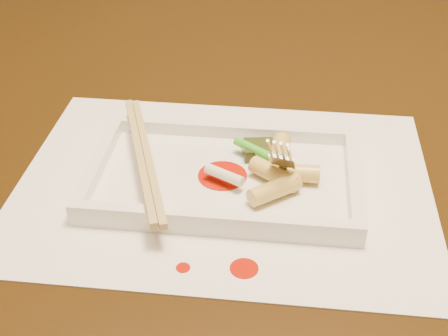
# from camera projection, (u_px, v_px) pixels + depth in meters

# --- Properties ---
(table) EXTENTS (1.40, 0.90, 0.75)m
(table) POSITION_uv_depth(u_px,v_px,m) (209.00, 207.00, 0.74)
(table) COLOR black
(table) RESTS_ON ground
(placemat) EXTENTS (0.40, 0.30, 0.00)m
(placemat) POSITION_uv_depth(u_px,v_px,m) (224.00, 184.00, 0.61)
(placemat) COLOR white
(placemat) RESTS_ON table
(sauce_splatter_a) EXTENTS (0.02, 0.02, 0.00)m
(sauce_splatter_a) POSITION_uv_depth(u_px,v_px,m) (244.00, 268.00, 0.51)
(sauce_splatter_a) COLOR #B11505
(sauce_splatter_a) RESTS_ON placemat
(sauce_splatter_b) EXTENTS (0.01, 0.01, 0.00)m
(sauce_splatter_b) POSITION_uv_depth(u_px,v_px,m) (183.00, 268.00, 0.51)
(sauce_splatter_b) COLOR #B11505
(sauce_splatter_b) RESTS_ON placemat
(plate_base) EXTENTS (0.26, 0.16, 0.01)m
(plate_base) POSITION_uv_depth(u_px,v_px,m) (224.00, 180.00, 0.61)
(plate_base) COLOR white
(plate_base) RESTS_ON placemat
(plate_rim_far) EXTENTS (0.26, 0.01, 0.01)m
(plate_rim_far) POSITION_uv_depth(u_px,v_px,m) (232.00, 130.00, 0.66)
(plate_rim_far) COLOR white
(plate_rim_far) RESTS_ON plate_base
(plate_rim_near) EXTENTS (0.26, 0.01, 0.01)m
(plate_rim_near) POSITION_uv_depth(u_px,v_px,m) (214.00, 220.00, 0.54)
(plate_rim_near) COLOR white
(plate_rim_near) RESTS_ON plate_base
(plate_rim_left) EXTENTS (0.01, 0.14, 0.01)m
(plate_rim_left) POSITION_uv_depth(u_px,v_px,m) (99.00, 162.00, 0.61)
(plate_rim_left) COLOR white
(plate_rim_left) RESTS_ON plate_base
(plate_rim_right) EXTENTS (0.01, 0.14, 0.01)m
(plate_rim_right) POSITION_uv_depth(u_px,v_px,m) (354.00, 179.00, 0.59)
(plate_rim_right) COLOR white
(plate_rim_right) RESTS_ON plate_base
(veg_piece) EXTENTS (0.04, 0.03, 0.01)m
(veg_piece) POSITION_uv_depth(u_px,v_px,m) (263.00, 150.00, 0.63)
(veg_piece) COLOR black
(veg_piece) RESTS_ON plate_base
(scallion_white) EXTENTS (0.04, 0.03, 0.01)m
(scallion_white) POSITION_uv_depth(u_px,v_px,m) (224.00, 175.00, 0.58)
(scallion_white) COLOR #EAEACC
(scallion_white) RESTS_ON plate_base
(scallion_green) EXTENTS (0.07, 0.06, 0.01)m
(scallion_green) POSITION_uv_depth(u_px,v_px,m) (269.00, 157.00, 0.61)
(scallion_green) COLOR green
(scallion_green) RESTS_ON plate_base
(chopstick_a) EXTENTS (0.08, 0.20, 0.01)m
(chopstick_a) POSITION_uv_depth(u_px,v_px,m) (140.00, 156.00, 0.60)
(chopstick_a) COLOR tan
(chopstick_a) RESTS_ON plate_rim_near
(chopstick_b) EXTENTS (0.08, 0.20, 0.01)m
(chopstick_b) POSITION_uv_depth(u_px,v_px,m) (148.00, 157.00, 0.60)
(chopstick_b) COLOR tan
(chopstick_b) RESTS_ON plate_rim_near
(fork) EXTENTS (0.09, 0.10, 0.14)m
(fork) POSITION_uv_depth(u_px,v_px,m) (302.00, 105.00, 0.57)
(fork) COLOR silver
(fork) RESTS_ON plate_base
(sauce_blob_0) EXTENTS (0.05, 0.05, 0.00)m
(sauce_blob_0) POSITION_uv_depth(u_px,v_px,m) (222.00, 176.00, 0.60)
(sauce_blob_0) COLOR #B11505
(sauce_blob_0) RESTS_ON plate_base
(rice_cake_0) EXTENTS (0.04, 0.02, 0.02)m
(rice_cake_0) POSITION_uv_depth(u_px,v_px,m) (299.00, 173.00, 0.59)
(rice_cake_0) COLOR #E4D16A
(rice_cake_0) RESTS_ON plate_base
(rice_cake_1) EXTENTS (0.05, 0.04, 0.02)m
(rice_cake_1) POSITION_uv_depth(u_px,v_px,m) (275.00, 174.00, 0.59)
(rice_cake_1) COLOR #E4D16A
(rice_cake_1) RESTS_ON plate_base
(rice_cake_2) EXTENTS (0.02, 0.04, 0.02)m
(rice_cake_2) POSITION_uv_depth(u_px,v_px,m) (280.00, 151.00, 0.61)
(rice_cake_2) COLOR #E4D16A
(rice_cake_2) RESTS_ON plate_base
(rice_cake_3) EXTENTS (0.05, 0.05, 0.02)m
(rice_cake_3) POSITION_uv_depth(u_px,v_px,m) (274.00, 190.00, 0.57)
(rice_cake_3) COLOR #E4D16A
(rice_cake_3) RESTS_ON plate_base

